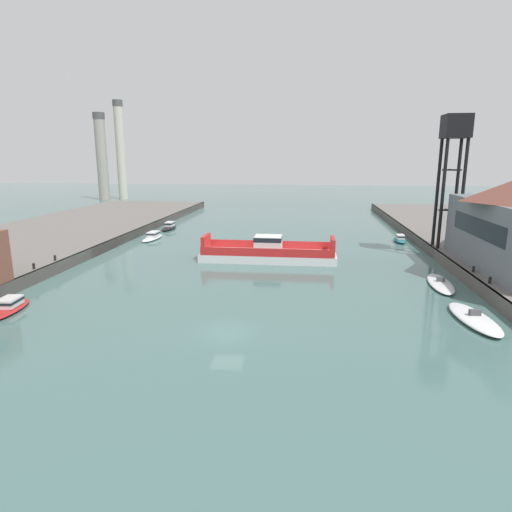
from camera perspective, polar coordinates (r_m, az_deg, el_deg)
ground_plane at (r=34.89m, az=-3.84°, el=-10.20°), size 400.00×400.00×0.00m
chain_ferry at (r=58.79m, az=1.62°, el=0.45°), size 18.35×5.69×3.38m
moored_boat_near_left at (r=75.73m, az=18.52°, el=2.13°), size 1.81×5.17×1.29m
moored_boat_near_right at (r=76.64m, az=-13.54°, el=2.55°), size 2.35×7.37×1.24m
moored_boat_mid_left at (r=45.39m, az=-29.99°, el=-5.85°), size 2.78×6.36×1.20m
moored_boat_mid_right at (r=86.75m, az=-11.42°, el=3.85°), size 2.09×6.52×1.42m
moored_boat_far_left at (r=41.43m, az=26.94°, el=-7.38°), size 3.44×8.39×1.10m
moored_boat_far_right at (r=51.33m, az=23.24°, el=-3.36°), size 3.05×8.48×0.99m
crane_tower at (r=64.97m, az=24.81°, el=13.28°), size 3.31×3.31×17.84m
bollard_left_aft at (r=54.35m, az=-27.38°, el=-1.14°), size 0.32×0.32×0.71m
bollard_right_aft at (r=48.67m, az=28.59°, el=-2.76°), size 0.32×0.32×0.71m
bollard_left_far at (r=57.74m, az=-25.10°, el=-0.17°), size 0.32×0.32×0.71m
bollard_right_far at (r=52.62m, az=26.88°, el=-1.51°), size 0.32×0.32×0.71m
smokestack_distant_a at (r=155.13m, az=-17.52°, el=13.54°), size 3.22×3.22×32.37m
smokestack_distant_b at (r=153.94m, az=-19.80°, el=12.60°), size 3.75×3.75×28.17m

